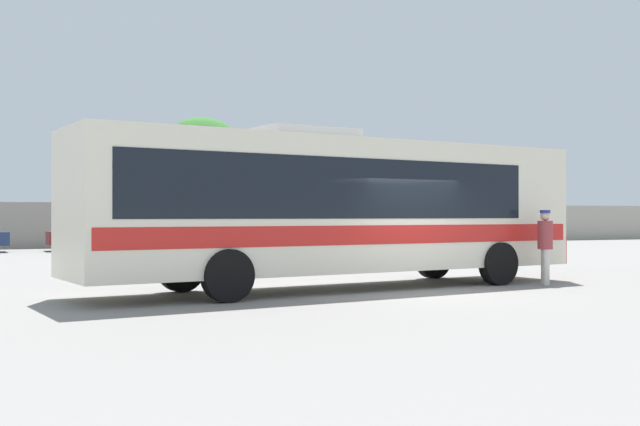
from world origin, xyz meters
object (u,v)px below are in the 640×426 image
(parked_car_second_maroon, at_px, (95,235))
(roadside_tree_midright, at_px, (201,153))
(parked_car_third_black, at_px, (227,233))
(attendant_by_bus_door, at_px, (545,242))
(coach_bus_cream_red, at_px, (334,205))
(parked_car_rightmost_white, at_px, (325,232))
(roadside_tree_midleft, at_px, (171,161))

(parked_car_second_maroon, bearing_deg, roadside_tree_midright, 47.87)
(parked_car_third_black, bearing_deg, attendant_by_bus_door, -87.58)
(coach_bus_cream_red, relative_size, attendant_by_bus_door, 6.90)
(parked_car_second_maroon, distance_m, roadside_tree_midright, 11.95)
(coach_bus_cream_red, xyz_separation_m, parked_car_third_black, (4.13, 22.70, -1.14))
(parked_car_second_maroon, height_order, parked_car_rightmost_white, parked_car_rightmost_white)
(roadside_tree_midleft, bearing_deg, attendant_by_bus_door, -87.35)
(parked_car_third_black, bearing_deg, roadside_tree_midleft, 93.17)
(attendant_by_bus_door, height_order, roadside_tree_midright, roadside_tree_midright)
(parked_car_second_maroon, bearing_deg, parked_car_rightmost_white, 4.17)
(parked_car_second_maroon, relative_size, roadside_tree_midleft, 0.59)
(attendant_by_bus_door, distance_m, parked_car_rightmost_white, 24.95)
(parked_car_rightmost_white, bearing_deg, parked_car_second_maroon, -175.83)
(parked_car_rightmost_white, xyz_separation_m, roadside_tree_midright, (-5.14, 7.21, 4.76))
(parked_car_third_black, xyz_separation_m, roadside_tree_midleft, (-0.59, 10.60, 4.42))
(attendant_by_bus_door, bearing_deg, parked_car_rightmost_white, 78.85)
(attendant_by_bus_door, xyz_separation_m, parked_car_third_black, (-1.01, 23.77, -0.23))
(coach_bus_cream_red, height_order, parked_car_rightmost_white, coach_bus_cream_red)
(roadside_tree_midright, bearing_deg, coach_bus_cream_red, -98.94)
(attendant_by_bus_door, height_order, parked_car_third_black, attendant_by_bus_door)
(parked_car_second_maroon, bearing_deg, coach_bus_cream_red, -83.57)
(parked_car_second_maroon, distance_m, roadside_tree_midleft, 13.18)
(parked_car_third_black, distance_m, roadside_tree_midleft, 11.50)
(coach_bus_cream_red, distance_m, attendant_by_bus_door, 5.32)
(roadside_tree_midleft, bearing_deg, parked_car_rightmost_white, -57.03)
(coach_bus_cream_red, distance_m, roadside_tree_midleft, 33.65)
(roadside_tree_midright, bearing_deg, roadside_tree_midleft, 115.40)
(attendant_by_bus_door, relative_size, parked_car_rightmost_white, 0.44)
(roadside_tree_midleft, bearing_deg, roadside_tree_midright, -64.60)
(coach_bus_cream_red, bearing_deg, attendant_by_bus_door, -11.76)
(coach_bus_cream_red, xyz_separation_m, parked_car_second_maroon, (-2.53, 22.49, -1.17))
(coach_bus_cream_red, bearing_deg, roadside_tree_midright, 81.06)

